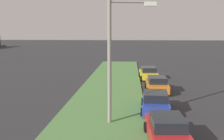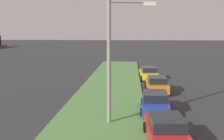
# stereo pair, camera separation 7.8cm
# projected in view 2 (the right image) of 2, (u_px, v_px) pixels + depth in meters

# --- Properties ---
(grass_median) EXTENTS (60.00, 6.00, 0.12)m
(grass_median) POSITION_uv_depth(u_px,v_px,m) (104.00, 109.00, 20.16)
(grass_median) COLOR #517F42
(grass_median) RESTS_ON ground
(parked_car_red) EXTENTS (4.38, 2.17, 1.47)m
(parked_car_red) POSITION_uv_depth(u_px,v_px,m) (166.00, 130.00, 14.02)
(parked_car_red) COLOR red
(parked_car_red) RESTS_ON ground
(parked_car_blue) EXTENTS (4.40, 2.21, 1.47)m
(parked_car_blue) POSITION_uv_depth(u_px,v_px,m) (155.00, 102.00, 19.43)
(parked_car_blue) COLOR #23389E
(parked_car_blue) RESTS_ON ground
(parked_car_orange) EXTENTS (4.33, 2.08, 1.47)m
(parked_car_orange) POSITION_uv_depth(u_px,v_px,m) (157.00, 84.00, 25.75)
(parked_car_orange) COLOR orange
(parked_car_orange) RESTS_ON ground
(parked_car_yellow) EXTENTS (4.39, 2.20, 1.47)m
(parked_car_yellow) POSITION_uv_depth(u_px,v_px,m) (149.00, 73.00, 32.48)
(parked_car_yellow) COLOR gold
(parked_car_yellow) RESTS_ON ground
(streetlight) EXTENTS (0.77, 2.86, 7.50)m
(streetlight) POSITION_uv_depth(u_px,v_px,m) (115.00, 53.00, 16.46)
(streetlight) COLOR gray
(streetlight) RESTS_ON ground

